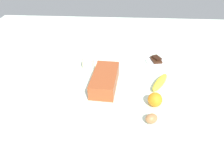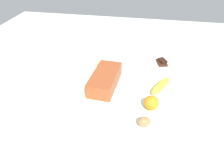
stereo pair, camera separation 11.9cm
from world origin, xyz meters
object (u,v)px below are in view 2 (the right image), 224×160
flour_bowl (61,110)px  banana (161,86)px  egg_near_butter (144,122)px  chocolate_plate (162,63)px  orange_fruit (151,103)px  butter_block (93,60)px  loaf_pan (105,79)px

flour_bowl → banana: flour_bowl is taller
banana → egg_near_butter: size_ratio=3.26×
banana → chocolate_plate: (0.27, -0.01, -0.01)m
egg_near_butter → chocolate_plate: 0.57m
egg_near_butter → banana: bearing=-13.9°
flour_bowl → egg_near_butter: flour_bowl is taller
orange_fruit → chocolate_plate: bearing=-6.8°
banana → egg_near_butter: 0.30m
orange_fruit → butter_block: bearing=46.5°
butter_block → egg_near_butter: (-0.49, -0.36, -0.01)m
flour_bowl → banana: (0.30, -0.46, -0.01)m
banana → orange_fruit: size_ratio=2.66×
flour_bowl → chocolate_plate: bearing=-39.3°
egg_near_butter → chocolate_plate: bearing=-8.0°
orange_fruit → butter_block: (0.37, 0.39, -0.01)m
loaf_pan → orange_fruit: loaf_pan is taller
flour_bowl → egg_near_butter: bearing=-89.3°
egg_near_butter → butter_block: bearing=36.5°
butter_block → egg_near_butter: size_ratio=1.54×
egg_near_butter → orange_fruit: bearing=-12.5°
egg_near_butter → chocolate_plate: size_ratio=0.45×
butter_block → chocolate_plate: bearing=-80.1°
flour_bowl → banana: bearing=-56.8°
butter_block → loaf_pan: bearing=-149.8°
banana → flour_bowl: bearing=123.2°
butter_block → egg_near_butter: 0.61m
butter_block → chocolate_plate: size_ratio=0.69×
flour_bowl → chocolate_plate: size_ratio=0.99×
butter_block → chocolate_plate: (0.08, -0.44, -0.02)m
orange_fruit → butter_block: orange_fruit is taller
flour_bowl → butter_block: 0.49m
flour_bowl → chocolate_plate: 0.73m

